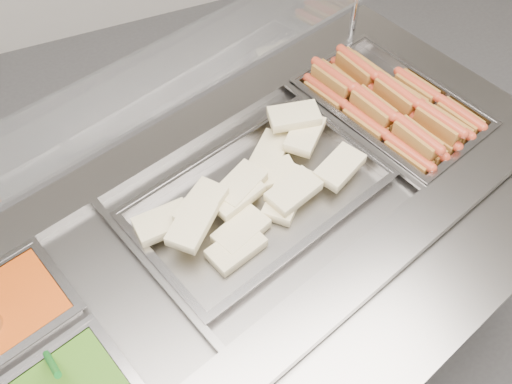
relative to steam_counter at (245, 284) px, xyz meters
name	(u,v)px	position (x,y,z in m)	size (l,w,h in m)	color
steam_counter	(245,284)	(0.00, 0.00, 0.00)	(1.89, 1.27, 0.83)	slate
tray_rail	(378,348)	(0.15, -0.45, 0.37)	(1.65, 0.82, 0.05)	gray
sneeze_guard	(182,64)	(-0.06, 0.19, 0.75)	(1.53, 0.73, 0.41)	silver
pan_hotdogs	(390,112)	(0.55, 0.18, 0.38)	(0.46, 0.58, 0.09)	gray
pan_wraps	(259,201)	(0.05, 0.02, 0.39)	(0.71, 0.55, 0.06)	gray
pan_beans	(7,317)	(-0.61, -0.06, 0.38)	(0.33, 0.30, 0.09)	gray
hotdogs_in_buns	(390,106)	(0.54, 0.17, 0.42)	(0.41, 0.52, 0.11)	brown
tortilla_wraps	(257,186)	(0.06, 0.04, 0.43)	(0.64, 0.44, 0.09)	beige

